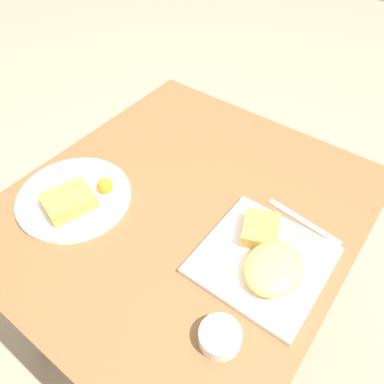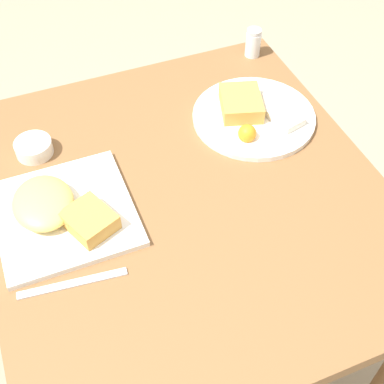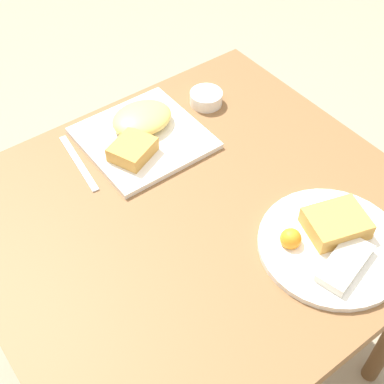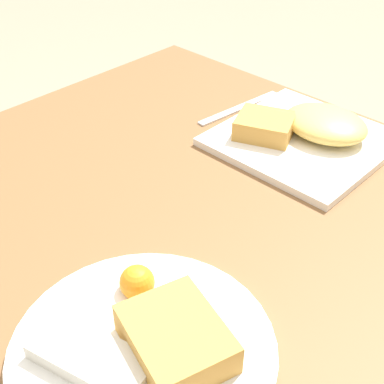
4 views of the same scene
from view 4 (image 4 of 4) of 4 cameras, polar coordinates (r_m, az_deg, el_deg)
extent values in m
cube|color=brown|center=(0.85, -0.08, -1.66)|extent=(0.94, 0.86, 0.04)
cylinder|color=brown|center=(1.51, -1.64, 0.27)|extent=(0.05, 0.05, 0.71)
cube|color=white|center=(0.99, 11.72, 5.41)|extent=(0.28, 0.28, 0.01)
ellipsoid|color=#EAC660|center=(0.99, 14.07, 7.11)|extent=(0.15, 0.13, 0.04)
cube|color=gold|center=(0.97, 7.77, 6.99)|extent=(0.12, 0.12, 0.04)
cylinder|color=white|center=(0.63, -5.24, -16.47)|extent=(0.30, 0.30, 0.01)
cube|color=gold|center=(0.60, -1.74, -15.34)|extent=(0.14, 0.13, 0.04)
cube|color=silver|center=(0.61, -10.69, -17.01)|extent=(0.15, 0.09, 0.02)
sphere|color=orange|center=(0.67, -5.88, -9.55)|extent=(0.04, 0.04, 0.04)
cube|color=silver|center=(1.09, 5.09, 8.92)|extent=(0.04, 0.21, 0.00)
camera|label=1|loc=(0.92, 62.32, 36.94)|focal=35.00mm
camera|label=2|loc=(1.44, -20.87, 50.03)|focal=50.00mm
camera|label=3|loc=(1.00, -74.19, 39.37)|focal=50.00mm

